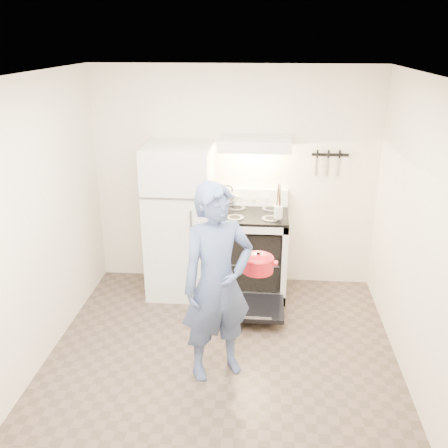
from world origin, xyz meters
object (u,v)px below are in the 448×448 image
Objects in this scene: stove_body at (252,255)px; tea_kettle at (228,196)px; person at (217,284)px; dutch_oven at (258,265)px; refrigerator at (180,221)px.

stove_body is 0.72m from tea_kettle.
person reaches higher than dutch_oven.
tea_kettle is 1.73m from person.
refrigerator is 6.81× the size of tea_kettle.
tea_kettle is at bearing 25.44° from refrigerator.
stove_body is 2.68× the size of dutch_oven.
dutch_oven is at bearing 13.37° from person.
refrigerator is 0.90m from stove_body.
refrigerator is at bearing 127.10° from dutch_oven.
stove_body is at bearing 93.74° from dutch_oven.
refrigerator is 1.85× the size of stove_body.
refrigerator reaches higher than tea_kettle.
refrigerator is at bearing 82.53° from person.
refrigerator reaches higher than stove_body.
refrigerator is 0.99× the size of person.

